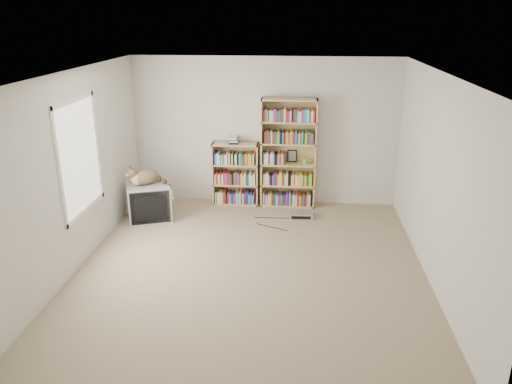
# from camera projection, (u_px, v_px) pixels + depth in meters

# --- Properties ---
(floor) EXTENTS (4.50, 5.00, 0.01)m
(floor) POSITION_uv_depth(u_px,v_px,m) (251.00, 268.00, 6.54)
(floor) COLOR tan
(floor) RESTS_ON ground
(wall_back) EXTENTS (4.50, 0.02, 2.50)m
(wall_back) POSITION_uv_depth(u_px,v_px,m) (265.00, 132.00, 8.46)
(wall_back) COLOR beige
(wall_back) RESTS_ON floor
(wall_front) EXTENTS (4.50, 0.02, 2.50)m
(wall_front) POSITION_uv_depth(u_px,v_px,m) (218.00, 280.00, 3.77)
(wall_front) COLOR beige
(wall_front) RESTS_ON floor
(wall_left) EXTENTS (0.02, 5.00, 2.50)m
(wall_left) POSITION_uv_depth(u_px,v_px,m) (74.00, 173.00, 6.30)
(wall_left) COLOR beige
(wall_left) RESTS_ON floor
(wall_right) EXTENTS (0.02, 5.00, 2.50)m
(wall_right) POSITION_uv_depth(u_px,v_px,m) (438.00, 183.00, 5.93)
(wall_right) COLOR beige
(wall_right) RESTS_ON floor
(ceiling) EXTENTS (4.50, 5.00, 0.02)m
(ceiling) POSITION_uv_depth(u_px,v_px,m) (250.00, 73.00, 5.69)
(ceiling) COLOR white
(ceiling) RESTS_ON wall_back
(window) EXTENTS (0.02, 1.22, 1.52)m
(window) POSITION_uv_depth(u_px,v_px,m) (80.00, 157.00, 6.44)
(window) COLOR white
(window) RESTS_ON wall_left
(crt_tv) EXTENTS (0.83, 0.79, 0.58)m
(crt_tv) POSITION_uv_depth(u_px,v_px,m) (149.00, 201.00, 8.05)
(crt_tv) COLOR #979799
(crt_tv) RESTS_ON floor
(cat) EXTENTS (0.75, 0.50, 0.53)m
(cat) POSITION_uv_depth(u_px,v_px,m) (149.00, 179.00, 7.91)
(cat) COLOR #352315
(cat) RESTS_ON crt_tv
(bookcase_tall) EXTENTS (0.92, 0.30, 1.85)m
(bookcase_tall) POSITION_uv_depth(u_px,v_px,m) (288.00, 156.00, 8.42)
(bookcase_tall) COLOR tan
(bookcase_tall) RESTS_ON floor
(bookcase_short) EXTENTS (0.79, 0.30, 1.08)m
(bookcase_short) POSITION_uv_depth(u_px,v_px,m) (236.00, 176.00, 8.62)
(bookcase_short) COLOR tan
(bookcase_short) RESTS_ON floor
(book_stack) EXTENTS (0.20, 0.26, 0.11)m
(book_stack) POSITION_uv_depth(u_px,v_px,m) (233.00, 140.00, 8.41)
(book_stack) COLOR red
(book_stack) RESTS_ON bookcase_short
(green_mug) EXTENTS (0.10, 0.10, 0.11)m
(green_mug) POSITION_uv_depth(u_px,v_px,m) (305.00, 161.00, 8.40)
(green_mug) COLOR green
(green_mug) RESTS_ON bookcase_tall
(framed_print) EXTENTS (0.16, 0.05, 0.21)m
(framed_print) POSITION_uv_depth(u_px,v_px,m) (292.00, 156.00, 8.50)
(framed_print) COLOR black
(framed_print) RESTS_ON bookcase_tall
(dvd_player) EXTENTS (0.38, 0.28, 0.08)m
(dvd_player) POSITION_uv_depth(u_px,v_px,m) (301.00, 215.00, 8.16)
(dvd_player) COLOR silver
(dvd_player) RESTS_ON floor
(wall_outlet) EXTENTS (0.01, 0.08, 0.13)m
(wall_outlet) POSITION_uv_depth(u_px,v_px,m) (130.00, 191.00, 8.39)
(wall_outlet) COLOR silver
(wall_outlet) RESTS_ON wall_left
(floor_cables) EXTENTS (1.20, 0.70, 0.01)m
(floor_cables) POSITION_uv_depth(u_px,v_px,m) (285.00, 221.00, 8.02)
(floor_cables) COLOR black
(floor_cables) RESTS_ON floor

